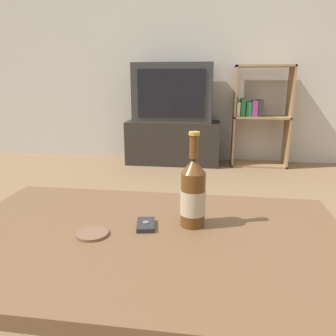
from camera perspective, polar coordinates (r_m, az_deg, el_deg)
name	(u,v)px	position (r m, az deg, el deg)	size (l,w,h in m)	color
back_wall	(200,45)	(3.91, 5.66, 20.56)	(8.00, 0.05, 2.60)	beige
coffee_table	(146,255)	(1.01, -3.93, -14.91)	(1.19, 0.74, 0.49)	brown
tv_stand	(173,143)	(3.71, 0.88, 4.45)	(1.03, 0.38, 0.48)	#28231E
television	(173,93)	(3.65, 0.91, 12.96)	(0.85, 0.39, 0.62)	#2D2D2D
bookshelf	(258,115)	(3.71, 15.39, 8.95)	(0.59, 0.30, 1.07)	#99754C
beer_bottle	(193,194)	(1.00, 4.38, -4.45)	(0.08, 0.08, 0.29)	#563314
cell_phone	(146,225)	(1.03, -3.88, -9.83)	(0.07, 0.10, 0.02)	#232328
coaster	(92,234)	(1.00, -13.04, -11.09)	(0.10, 0.10, 0.01)	brown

